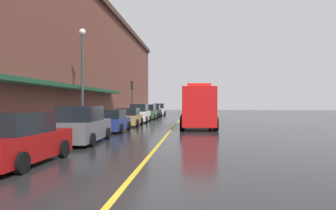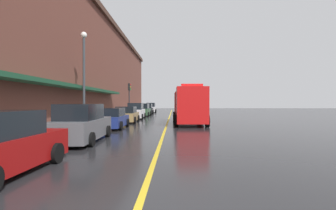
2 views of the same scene
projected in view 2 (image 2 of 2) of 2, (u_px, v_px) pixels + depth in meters
ground_plane at (169, 119)px, 28.38m from camera, size 112.00×112.00×0.00m
sidewalk_left at (116, 118)px, 28.54m from camera, size 2.40×70.00×0.15m
lane_center_stripe at (169, 119)px, 28.38m from camera, size 0.16×70.00×0.01m
brick_building_left at (42, 65)px, 27.69m from camera, size 15.10×64.00×12.48m
parked_car_1 at (82, 124)px, 12.04m from camera, size 2.15×4.88×1.86m
parked_car_2 at (111, 119)px, 18.11m from camera, size 2.14×4.11×1.53m
parked_car_3 at (127, 115)px, 23.62m from camera, size 2.18×4.22×1.55m
parked_car_4 at (136, 111)px, 29.21m from camera, size 2.05×4.73×1.88m
parked_car_5 at (143, 110)px, 34.97m from camera, size 2.15×4.50×1.81m
parked_car_6 at (147, 109)px, 41.15m from camera, size 2.19×4.57×1.72m
parked_car_7 at (151, 108)px, 47.18m from camera, size 2.05×4.68×1.88m
fire_truck at (189, 106)px, 21.94m from camera, size 2.90×7.75×3.39m
parking_meter_0 at (121, 110)px, 27.53m from camera, size 0.14×0.18×1.33m
parking_meter_1 at (133, 109)px, 35.31m from camera, size 0.14×0.18×1.33m
parking_meter_2 at (143, 107)px, 47.04m from camera, size 0.14×0.18×1.33m
parking_meter_3 at (119, 111)px, 26.35m from camera, size 0.14×0.18×1.33m
parking_meter_4 at (118, 111)px, 26.01m from camera, size 0.14×0.18×1.33m
street_lamp_left at (84, 69)px, 17.82m from camera, size 0.44×0.44×6.94m
traffic_light_near at (129, 93)px, 32.15m from camera, size 0.38×0.36×4.30m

